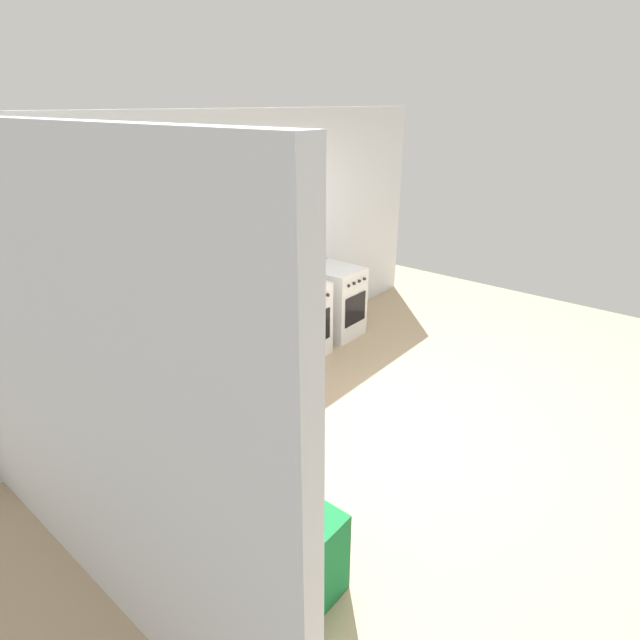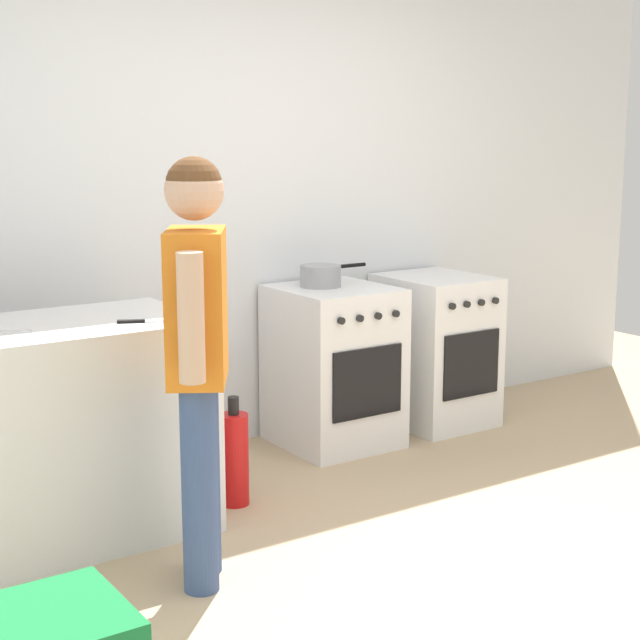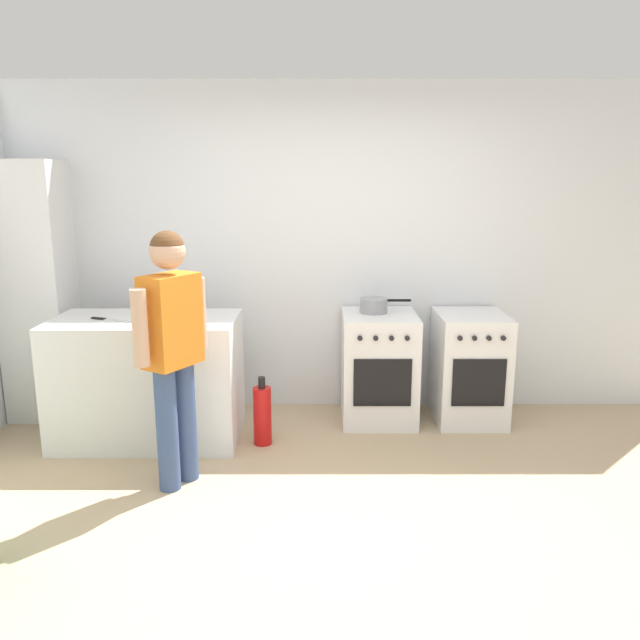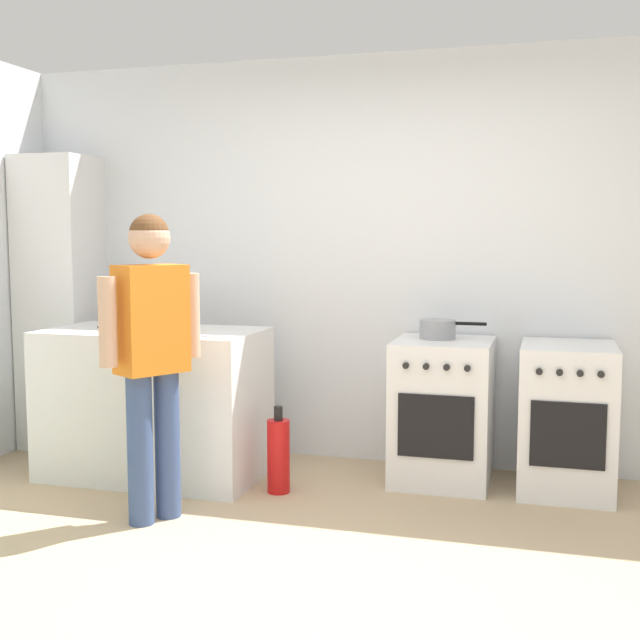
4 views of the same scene
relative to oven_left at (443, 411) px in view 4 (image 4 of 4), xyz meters
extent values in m
plane|color=tan|center=(-0.35, -1.58, -0.43)|extent=(8.00, 8.00, 0.00)
cube|color=silver|center=(-0.35, 0.37, 0.87)|extent=(6.00, 0.10, 2.60)
cube|color=silver|center=(-1.70, -0.38, 0.02)|extent=(1.30, 0.70, 0.90)
cube|color=white|center=(0.00, 0.00, 0.00)|extent=(0.57, 0.60, 0.85)
cube|color=black|center=(0.00, -0.30, -0.03)|extent=(0.43, 0.01, 0.36)
cylinder|color=black|center=(-0.13, -0.12, 0.42)|extent=(0.18, 0.18, 0.01)
cylinder|color=black|center=(0.13, -0.12, 0.42)|extent=(0.18, 0.18, 0.01)
cylinder|color=black|center=(-0.13, 0.12, 0.42)|extent=(0.18, 0.18, 0.01)
cylinder|color=black|center=(0.13, 0.12, 0.42)|extent=(0.18, 0.18, 0.01)
cylinder|color=black|center=(-0.17, -0.31, 0.31)|extent=(0.04, 0.02, 0.04)
cylinder|color=black|center=(-0.06, -0.31, 0.31)|extent=(0.04, 0.02, 0.04)
cylinder|color=black|center=(0.06, -0.31, 0.31)|extent=(0.04, 0.02, 0.04)
cylinder|color=black|center=(0.17, -0.31, 0.31)|extent=(0.04, 0.02, 0.04)
cube|color=white|center=(0.71, 0.00, 0.00)|extent=(0.52, 0.60, 0.85)
cube|color=black|center=(0.71, -0.30, -0.03)|extent=(0.39, 0.01, 0.36)
cylinder|color=black|center=(0.59, -0.12, 0.42)|extent=(0.17, 0.17, 0.01)
cylinder|color=black|center=(0.82, -0.12, 0.42)|extent=(0.17, 0.17, 0.01)
cylinder|color=black|center=(0.59, 0.12, 0.42)|extent=(0.17, 0.17, 0.01)
cylinder|color=black|center=(0.82, 0.12, 0.42)|extent=(0.17, 0.17, 0.01)
cylinder|color=black|center=(0.55, -0.31, 0.31)|extent=(0.04, 0.02, 0.04)
cylinder|color=black|center=(0.66, -0.31, 0.31)|extent=(0.04, 0.02, 0.04)
cylinder|color=black|center=(0.76, -0.31, 0.31)|extent=(0.04, 0.02, 0.04)
cylinder|color=black|center=(0.86, -0.31, 0.31)|extent=(0.04, 0.02, 0.04)
cylinder|color=gray|center=(-0.05, 0.06, 0.48)|extent=(0.22, 0.22, 0.11)
cylinder|color=black|center=(0.15, 0.06, 0.52)|extent=(0.18, 0.02, 0.02)
cube|color=silver|center=(-1.86, -0.46, 0.48)|extent=(0.22, 0.11, 0.01)
cube|color=black|center=(-2.01, -0.40, 0.48)|extent=(0.11, 0.06, 0.01)
cube|color=silver|center=(-1.21, -0.62, 0.48)|extent=(0.23, 0.13, 0.01)
cube|color=black|center=(-1.37, -0.54, 0.48)|extent=(0.11, 0.07, 0.01)
cylinder|color=#384C7A|center=(-1.38, -1.15, -0.04)|extent=(0.13, 0.13, 0.77)
cylinder|color=#384C7A|center=(-1.30, -1.01, -0.04)|extent=(0.13, 0.13, 0.77)
cube|color=orange|center=(-1.34, -1.08, 0.62)|extent=(0.35, 0.39, 0.55)
cylinder|color=tan|center=(-1.46, -1.28, 0.62)|extent=(0.09, 0.09, 0.44)
cylinder|color=tan|center=(-1.21, -0.87, 0.62)|extent=(0.09, 0.09, 0.44)
sphere|color=tan|center=(-1.34, -1.08, 1.03)|extent=(0.21, 0.21, 0.21)
sphere|color=brown|center=(-1.34, -1.08, 1.05)|extent=(0.20, 0.20, 0.20)
cylinder|color=red|center=(-0.87, -0.48, -0.22)|extent=(0.13, 0.13, 0.42)
cylinder|color=black|center=(-0.87, -0.48, 0.03)|extent=(0.05, 0.05, 0.08)
cube|color=silver|center=(-2.65, 0.10, 0.57)|extent=(0.48, 0.44, 2.00)
camera|label=1|loc=(-3.78, -3.43, 2.23)|focal=28.00mm
camera|label=2|loc=(-2.88, -4.17, 1.24)|focal=55.00mm
camera|label=3|loc=(-0.46, -4.66, 1.43)|focal=35.00mm
camera|label=4|loc=(0.59, -4.70, 1.04)|focal=45.00mm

